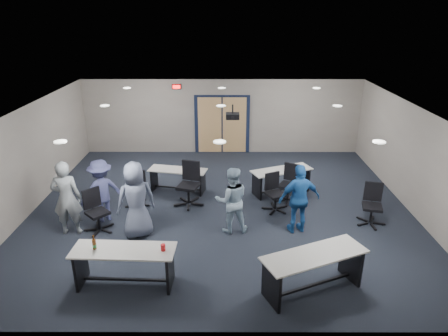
{
  "coord_description": "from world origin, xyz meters",
  "views": [
    {
      "loc": [
        0.1,
        -9.64,
        4.99
      ],
      "look_at": [
        0.08,
        -0.3,
        1.26
      ],
      "focal_mm": 32.0,
      "sensor_mm": 36.0,
      "label": 1
    }
  ],
  "objects_px": {
    "table_back_left": "(178,176)",
    "person_plaid": "(136,200)",
    "chair_back_a": "(136,189)",
    "person_lightblue": "(232,200)",
    "table_front_left": "(124,260)",
    "table_front_right": "(314,266)",
    "chair_loose_right": "(372,205)",
    "person_navy": "(299,199)",
    "chair_back_d": "(288,184)",
    "chair_back_c": "(276,193)",
    "person_gray": "(67,198)",
    "chair_back_b": "(188,185)",
    "table_back_right": "(281,177)",
    "person_back": "(102,191)",
    "chair_loose_left": "(97,211)"
  },
  "relations": [
    {
      "from": "table_back_left",
      "to": "person_plaid",
      "type": "height_order",
      "value": "person_plaid"
    },
    {
      "from": "chair_back_a",
      "to": "person_lightblue",
      "type": "relative_size",
      "value": 0.6
    },
    {
      "from": "table_back_left",
      "to": "table_front_left",
      "type": "bearing_deg",
      "value": -85.49
    },
    {
      "from": "chair_back_a",
      "to": "table_front_right",
      "type": "bearing_deg",
      "value": -31.97
    },
    {
      "from": "table_front_right",
      "to": "table_back_left",
      "type": "height_order",
      "value": "table_front_right"
    },
    {
      "from": "table_front_left",
      "to": "chair_loose_right",
      "type": "height_order",
      "value": "table_front_left"
    },
    {
      "from": "person_plaid",
      "to": "person_navy",
      "type": "relative_size",
      "value": 1.07
    },
    {
      "from": "chair_loose_right",
      "to": "person_plaid",
      "type": "height_order",
      "value": "person_plaid"
    },
    {
      "from": "table_front_left",
      "to": "chair_back_d",
      "type": "xyz_separation_m",
      "value": [
        3.65,
        3.6,
        -0.02
      ]
    },
    {
      "from": "table_front_right",
      "to": "chair_back_a",
      "type": "relative_size",
      "value": 2.16
    },
    {
      "from": "chair_back_c",
      "to": "person_gray",
      "type": "height_order",
      "value": "person_gray"
    },
    {
      "from": "table_back_left",
      "to": "person_navy",
      "type": "xyz_separation_m",
      "value": [
        3.11,
        -2.27,
        0.39
      ]
    },
    {
      "from": "person_navy",
      "to": "chair_back_b",
      "type": "bearing_deg",
      "value": -39.17
    },
    {
      "from": "table_front_right",
      "to": "chair_back_c",
      "type": "relative_size",
      "value": 2.08
    },
    {
      "from": "chair_back_a",
      "to": "person_plaid",
      "type": "relative_size",
      "value": 0.53
    },
    {
      "from": "table_back_right",
      "to": "person_plaid",
      "type": "distance_m",
      "value": 4.39
    },
    {
      "from": "chair_back_c",
      "to": "table_back_right",
      "type": "bearing_deg",
      "value": 49.31
    },
    {
      "from": "chair_back_a",
      "to": "chair_back_c",
      "type": "distance_m",
      "value": 3.73
    },
    {
      "from": "person_gray",
      "to": "table_front_left",
      "type": "bearing_deg",
      "value": 126.4
    },
    {
      "from": "table_back_left",
      "to": "person_plaid",
      "type": "relative_size",
      "value": 0.95
    },
    {
      "from": "chair_back_b",
      "to": "person_back",
      "type": "bearing_deg",
      "value": -142.24
    },
    {
      "from": "table_back_right",
      "to": "chair_back_a",
      "type": "bearing_deg",
      "value": 169.65
    },
    {
      "from": "table_front_left",
      "to": "chair_loose_right",
      "type": "xyz_separation_m",
      "value": [
        5.53,
        2.35,
        -0.03
      ]
    },
    {
      "from": "chair_back_b",
      "to": "person_lightblue",
      "type": "relative_size",
      "value": 0.74
    },
    {
      "from": "chair_back_c",
      "to": "person_gray",
      "type": "distance_m",
      "value": 5.16
    },
    {
      "from": "chair_back_c",
      "to": "chair_back_d",
      "type": "bearing_deg",
      "value": 26.05
    },
    {
      "from": "chair_back_c",
      "to": "person_gray",
      "type": "relative_size",
      "value": 0.55
    },
    {
      "from": "table_front_right",
      "to": "chair_back_d",
      "type": "xyz_separation_m",
      "value": [
        0.09,
        3.78,
        -0.02
      ]
    },
    {
      "from": "table_front_right",
      "to": "chair_loose_left",
      "type": "distance_m",
      "value": 5.17
    },
    {
      "from": "person_gray",
      "to": "person_back",
      "type": "height_order",
      "value": "person_gray"
    },
    {
      "from": "chair_back_b",
      "to": "person_navy",
      "type": "distance_m",
      "value": 3.07
    },
    {
      "from": "table_front_left",
      "to": "person_gray",
      "type": "xyz_separation_m",
      "value": [
        -1.76,
        1.93,
        0.37
      ]
    },
    {
      "from": "person_plaid",
      "to": "person_back",
      "type": "distance_m",
      "value": 1.26
    },
    {
      "from": "table_front_right",
      "to": "person_plaid",
      "type": "height_order",
      "value": "person_plaid"
    },
    {
      "from": "person_back",
      "to": "chair_loose_right",
      "type": "bearing_deg",
      "value": 144.55
    },
    {
      "from": "table_back_right",
      "to": "chair_loose_right",
      "type": "relative_size",
      "value": 1.78
    },
    {
      "from": "chair_back_c",
      "to": "chair_back_d",
      "type": "xyz_separation_m",
      "value": [
        0.4,
        0.51,
        0.03
      ]
    },
    {
      "from": "table_front_right",
      "to": "chair_loose_left",
      "type": "relative_size",
      "value": 2.01
    },
    {
      "from": "table_back_left",
      "to": "person_gray",
      "type": "relative_size",
      "value": 0.95
    },
    {
      "from": "chair_back_d",
      "to": "chair_back_c",
      "type": "bearing_deg",
      "value": -98.07
    },
    {
      "from": "table_front_right",
      "to": "chair_back_a",
      "type": "bearing_deg",
      "value": 115.14
    },
    {
      "from": "chair_back_a",
      "to": "person_plaid",
      "type": "distance_m",
      "value": 1.6
    },
    {
      "from": "table_front_right",
      "to": "chair_loose_right",
      "type": "relative_size",
      "value": 2.02
    },
    {
      "from": "table_front_right",
      "to": "chair_back_b",
      "type": "distance_m",
      "value": 4.45
    },
    {
      "from": "chair_back_b",
      "to": "person_navy",
      "type": "height_order",
      "value": "person_navy"
    },
    {
      "from": "chair_loose_right",
      "to": "table_back_left",
      "type": "bearing_deg",
      "value": 172.8
    },
    {
      "from": "chair_back_a",
      "to": "chair_loose_left",
      "type": "height_order",
      "value": "chair_loose_left"
    },
    {
      "from": "table_front_right",
      "to": "person_navy",
      "type": "relative_size",
      "value": 1.23
    },
    {
      "from": "person_navy",
      "to": "chair_back_a",
      "type": "bearing_deg",
      "value": -30.04
    },
    {
      "from": "chair_back_a",
      "to": "person_gray",
      "type": "distance_m",
      "value": 1.96
    }
  ]
}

